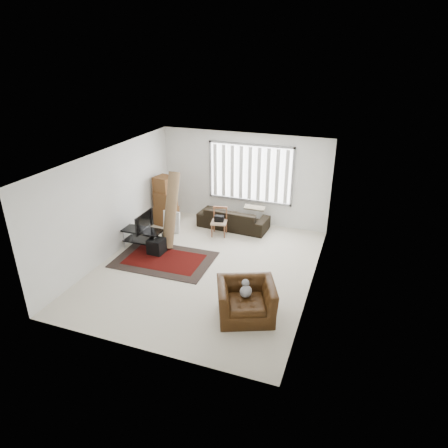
# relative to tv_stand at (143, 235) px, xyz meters

# --- Properties ---
(room) EXTENTS (6.00, 6.02, 2.71)m
(room) POSITION_rel_tv_stand_xyz_m (1.98, 0.08, 1.39)
(room) COLOR beige
(room) RESTS_ON ground
(persian_rug) EXTENTS (2.42, 1.65, 0.02)m
(persian_rug) POSITION_rel_tv_stand_xyz_m (0.83, -0.42, -0.36)
(persian_rug) COLOR black
(persian_rug) RESTS_ON ground
(tv_stand) EXTENTS (1.03, 0.47, 0.52)m
(tv_stand) POSITION_rel_tv_stand_xyz_m (0.00, 0.00, 0.00)
(tv_stand) COLOR black
(tv_stand) RESTS_ON ground
(tv) EXTENTS (0.11, 0.84, 0.48)m
(tv) POSITION_rel_tv_stand_xyz_m (0.00, 0.00, 0.38)
(tv) COLOR black
(tv) RESTS_ON tv_stand
(subwoofer) EXTENTS (0.40, 0.40, 0.38)m
(subwoofer) POSITION_rel_tv_stand_xyz_m (0.49, -0.17, -0.16)
(subwoofer) COLOR black
(subwoofer) RESTS_ON persian_rug
(moving_boxes) EXTENTS (0.69, 0.65, 1.46)m
(moving_boxes) POSITION_rel_tv_stand_xyz_m (-0.15, 1.60, 0.31)
(moving_boxes) COLOR brown
(moving_boxes) RESTS_ON ground
(white_flatpack) EXTENTS (0.49, 0.18, 0.63)m
(white_flatpack) POSITION_rel_tv_stand_xyz_m (0.27, 1.13, -0.06)
(white_flatpack) COLOR silver
(white_flatpack) RESTS_ON ground
(rolled_rug) EXTENTS (0.30, 0.92, 1.98)m
(rolled_rug) POSITION_rel_tv_stand_xyz_m (0.63, 0.46, 0.62)
(rolled_rug) COLOR brown
(rolled_rug) RESTS_ON ground
(sofa) EXTENTS (2.08, 1.01, 0.78)m
(sofa) POSITION_rel_tv_stand_xyz_m (1.82, 2.02, 0.02)
(sofa) COLOR black
(sofa) RESTS_ON ground
(side_chair) EXTENTS (0.50, 0.50, 0.79)m
(side_chair) POSITION_rel_tv_stand_xyz_m (1.61, 1.43, 0.06)
(side_chair) COLOR tan
(side_chair) RESTS_ON ground
(armchair) EXTENTS (1.41, 1.33, 0.83)m
(armchair) POSITION_rel_tv_stand_xyz_m (3.41, -1.88, 0.04)
(armchair) COLOR #3D220C
(armchair) RESTS_ON ground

